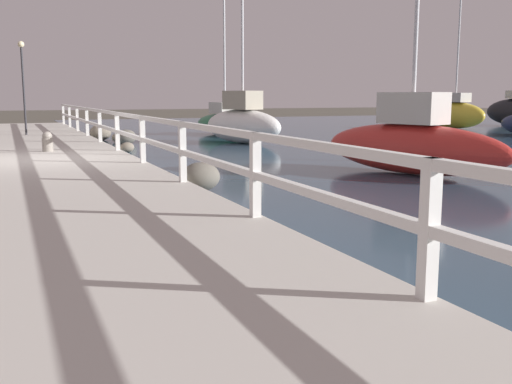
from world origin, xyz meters
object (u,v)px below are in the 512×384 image
Objects in this scene: sailboat_red at (412,143)px; sailboat_white at (243,122)px; sailboat_green at (225,122)px; mooring_bollard at (47,142)px; sailboat_yellow at (455,113)px; dock_lamp at (23,73)px.

sailboat_white is at bearing 74.78° from sailboat_red.
sailboat_green is (0.95, 4.52, -0.18)m from sailboat_white.
sailboat_yellow is (20.30, 9.32, 0.20)m from mooring_bollard.
sailboat_red is at bearing -110.19° from sailboat_white.
dock_lamp is 8.47m from sailboat_green.
sailboat_yellow is at bearing 6.77° from dock_lamp.
mooring_bollard is at bearing -168.59° from sailboat_white.
dock_lamp is 20.78m from sailboat_yellow.
sailboat_red reaches higher than dock_lamp.
sailboat_white is at bearing 33.24° from mooring_bollard.
sailboat_green reaches higher than dock_lamp.
sailboat_green is at bearing 49.25° from mooring_bollard.
mooring_bollard is 0.07× the size of sailboat_green.
dock_lamp is at bearing 92.28° from mooring_bollard.
sailboat_white is 9.19m from sailboat_red.
dock_lamp is at bearing -177.07° from sailboat_green.
sailboat_yellow reaches higher than sailboat_green.
dock_lamp reaches higher than mooring_bollard.
dock_lamp is at bearing -179.73° from sailboat_yellow.
sailboat_yellow is (12.58, 0.36, 0.22)m from sailboat_green.
sailboat_red is (7.03, -4.76, 0.11)m from mooring_bollard.
mooring_bollard is 0.06× the size of sailboat_red.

